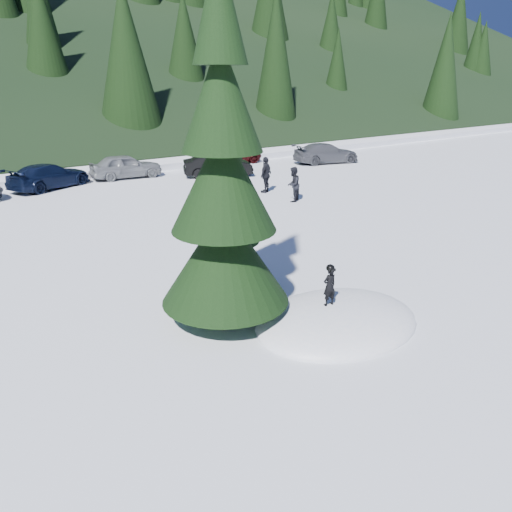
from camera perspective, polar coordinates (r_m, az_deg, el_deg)
ground at (r=12.97m, az=9.24°, el=-7.53°), size 200.00×200.00×0.00m
snow_mound at (r=12.97m, az=9.24°, el=-7.53°), size 4.48×3.52×0.96m
spruce_tall at (r=11.85m, az=-3.76°, el=7.18°), size 3.20×3.20×8.60m
spruce_short at (r=13.82m, az=-3.21°, el=3.84°), size 2.20×2.20×5.37m
child_skier at (r=12.56m, az=8.39°, el=-3.45°), size 0.39×0.28×1.02m
adult_0 at (r=24.87m, az=4.27°, el=8.16°), size 1.05×0.99×1.72m
adult_1 at (r=26.79m, az=1.14°, el=9.27°), size 1.20×0.94×1.90m
car_3 at (r=30.13m, az=-22.57°, el=8.44°), size 5.07×3.68×1.36m
car_4 at (r=31.74m, az=-14.67°, el=9.91°), size 4.40×2.11×1.45m
car_5 at (r=31.37m, az=-4.38°, el=10.33°), size 4.46×3.09×1.39m
car_6 at (r=36.12m, az=-2.76°, el=11.50°), size 4.48×2.19×1.23m
car_7 at (r=36.54m, az=8.02°, el=11.56°), size 5.09×3.02×1.38m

